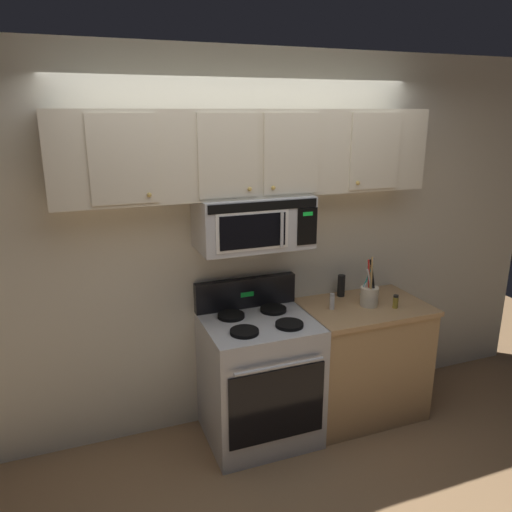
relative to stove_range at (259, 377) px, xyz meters
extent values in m
plane|color=#93704C|center=(0.00, -0.42, -0.47)|extent=(8.00, 8.00, 0.00)
cube|color=silver|center=(0.00, 0.37, 0.88)|extent=(5.20, 0.10, 2.70)
cube|color=#B7BABF|center=(0.00, 0.00, -0.02)|extent=(0.76, 0.64, 0.90)
cube|color=black|center=(0.00, -0.33, -0.03)|extent=(0.67, 0.01, 0.52)
cylinder|color=#B7BABF|center=(0.00, -0.36, 0.27)|extent=(0.61, 0.03, 0.03)
cube|color=black|center=(0.00, 0.28, 0.54)|extent=(0.76, 0.07, 0.22)
cube|color=#19D83F|center=(0.00, 0.24, 0.54)|extent=(0.10, 0.00, 0.04)
cylinder|color=black|center=(-0.16, -0.14, 0.44)|extent=(0.19, 0.19, 0.02)
cylinder|color=black|center=(0.16, -0.14, 0.44)|extent=(0.19, 0.19, 0.02)
cylinder|color=black|center=(-0.16, 0.14, 0.44)|extent=(0.19, 0.19, 0.02)
cylinder|color=black|center=(0.16, 0.14, 0.44)|extent=(0.19, 0.19, 0.02)
cube|color=#B7BABF|center=(0.00, 0.12, 1.11)|extent=(0.76, 0.39, 0.35)
cube|color=black|center=(0.00, -0.08, 1.25)|extent=(0.73, 0.01, 0.06)
cube|color=white|center=(-0.07, -0.08, 1.09)|extent=(0.49, 0.01, 0.25)
cube|color=black|center=(-0.08, -0.08, 1.09)|extent=(0.44, 0.01, 0.22)
cube|color=black|center=(0.30, -0.08, 1.09)|extent=(0.14, 0.01, 0.25)
cube|color=#19D83F|center=(0.30, -0.08, 1.18)|extent=(0.07, 0.00, 0.03)
cylinder|color=#B7BABF|center=(0.11, -0.10, 1.09)|extent=(0.02, 0.02, 0.23)
cube|color=beige|center=(0.00, 0.15, 1.56)|extent=(2.50, 0.33, 0.55)
cube|color=beige|center=(-0.83, -0.02, 1.56)|extent=(0.38, 0.01, 0.51)
sphere|color=tan|center=(-0.70, -0.03, 1.35)|extent=(0.03, 0.03, 0.03)
cube|color=beige|center=(-0.21, -0.02, 1.56)|extent=(0.38, 0.01, 0.51)
sphere|color=tan|center=(-0.08, -0.03, 1.35)|extent=(0.03, 0.03, 0.03)
cube|color=beige|center=(0.21, -0.02, 1.56)|extent=(0.38, 0.01, 0.51)
sphere|color=tan|center=(0.08, -0.03, 1.35)|extent=(0.03, 0.03, 0.03)
cube|color=beige|center=(0.83, -0.02, 1.56)|extent=(0.38, 0.01, 0.51)
sphere|color=tan|center=(0.70, -0.03, 1.35)|extent=(0.03, 0.03, 0.03)
cube|color=tan|center=(0.84, 0.01, -0.04)|extent=(0.90, 0.62, 0.86)
cube|color=tan|center=(0.84, 0.01, 0.41)|extent=(0.93, 0.65, 0.03)
cylinder|color=beige|center=(0.86, -0.02, 0.50)|extent=(0.13, 0.13, 0.14)
cylinder|color=red|center=(0.85, -0.02, 0.65)|extent=(0.05, 0.03, 0.29)
cylinder|color=tan|center=(0.85, -0.04, 0.66)|extent=(0.03, 0.05, 0.30)
cylinder|color=black|center=(0.87, -0.03, 0.65)|extent=(0.05, 0.06, 0.28)
cylinder|color=silver|center=(0.85, 0.00, 0.65)|extent=(0.08, 0.03, 0.29)
cylinder|color=#BCBCC1|center=(0.86, -0.03, 0.62)|extent=(0.08, 0.02, 0.21)
cylinder|color=#A87A47|center=(0.86, -0.02, 0.63)|extent=(0.03, 0.05, 0.24)
cylinder|color=teal|center=(0.84, 0.00, 0.63)|extent=(0.07, 0.06, 0.24)
cylinder|color=white|center=(0.57, 0.02, 0.48)|extent=(0.04, 0.04, 0.10)
cylinder|color=#B7BABF|center=(0.57, 0.02, 0.54)|extent=(0.03, 0.03, 0.02)
cylinder|color=black|center=(0.77, 0.23, 0.52)|extent=(0.06, 0.06, 0.17)
cylinder|color=olive|center=(1.02, -0.13, 0.47)|extent=(0.04, 0.04, 0.08)
cylinder|color=black|center=(1.02, -0.13, 0.52)|extent=(0.04, 0.04, 0.02)
camera|label=1|loc=(-1.13, -2.91, 1.82)|focal=34.66mm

